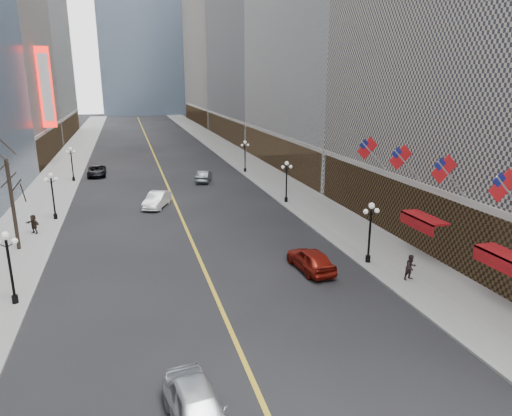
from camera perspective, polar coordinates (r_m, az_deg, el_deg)
sidewalk_east at (r=71.54m, az=-0.46°, el=5.20°), size 6.00×230.00×0.15m
sidewalk_west at (r=69.69m, az=-23.30°, el=3.64°), size 6.00×230.00×0.15m
lane_line at (r=79.06m, az=-12.32°, el=5.80°), size 0.25×200.00×0.02m
bldg_east_c at (r=110.00m, az=2.72°, el=21.44°), size 26.60×40.60×48.80m
bldg_east_d at (r=151.94m, az=-2.81°, el=22.48°), size 26.60×46.60×62.80m
streetlamp_east_1 at (r=33.90m, az=14.09°, el=-2.24°), size 1.26×0.44×4.52m
streetlamp_east_2 at (r=49.75m, az=3.84°, el=3.85°), size 1.26×0.44×4.52m
streetlamp_east_3 at (r=66.70m, az=-1.38°, el=6.90°), size 1.26×0.44×4.52m
streetlamp_west_1 at (r=30.46m, az=-28.49°, el=-5.77°), size 1.26×0.44×4.52m
streetlamp_west_2 at (r=47.48m, az=-24.10°, el=1.94°), size 1.26×0.44×4.52m
streetlamp_west_3 at (r=65.02m, az=-22.05°, el=5.53°), size 1.26×0.44×4.52m
flag_2 at (r=28.74m, az=28.74°, el=2.16°), size 2.87×0.12×2.87m
flag_3 at (r=32.40m, az=22.65°, el=4.22°), size 2.87×0.12×2.87m
flag_4 at (r=36.37m, az=17.82°, el=5.80°), size 2.87×0.12×2.87m
flag_5 at (r=40.57m, az=13.95°, el=7.04°), size 2.87×0.12×2.87m
awning_b at (r=30.41m, az=28.78°, el=-5.49°), size 1.40×4.00×0.93m
awning_c at (r=36.14m, az=20.05°, el=-1.32°), size 1.40×4.00×0.93m
theatre_marquee at (r=78.64m, az=-24.78°, el=13.50°), size 2.00×0.55×12.00m
tree_west_far at (r=39.44m, az=-28.58°, el=3.81°), size 3.60×3.60×7.92m
car_nb_near at (r=19.26m, az=-7.30°, el=-23.69°), size 2.64×5.27×1.72m
car_nb_mid at (r=49.66m, az=-12.28°, el=1.03°), size 3.47×5.21×1.62m
car_nb_far at (r=68.32m, az=-19.28°, el=4.39°), size 2.49×5.29×1.46m
car_sb_mid at (r=32.70m, az=6.85°, el=-6.40°), size 2.37×4.98×1.65m
car_sb_far at (r=61.34m, az=-6.52°, el=3.99°), size 2.95×4.86×1.51m
ped_east_walk at (r=32.34m, az=18.79°, el=-7.04°), size 0.91×0.59×1.75m
ped_west_far at (r=44.14m, az=-26.05°, el=-1.82°), size 1.50×1.36×1.70m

